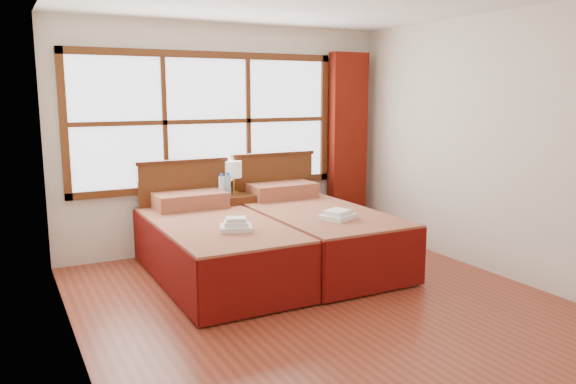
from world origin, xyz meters
TOP-DOWN VIEW (x-y plane):
  - floor at (0.00, 0.00)m, footprint 4.50×4.50m
  - wall_back at (0.00, 2.25)m, footprint 4.00×0.00m
  - wall_left at (-2.00, 0.00)m, footprint 0.00×4.50m
  - wall_right at (2.00, 0.00)m, footprint 0.00×4.50m
  - window at (-0.25, 2.21)m, footprint 3.16×0.06m
  - curtain at (1.60, 2.11)m, footprint 0.50×0.16m
  - bed_left at (-0.58, 1.20)m, footprint 1.12×2.17m
  - bed_right at (0.55, 1.20)m, footprint 1.14×2.21m
  - nightstand at (-0.08, 1.99)m, footprint 0.50×0.49m
  - towels_left at (-0.53, 0.72)m, footprint 0.35×0.33m
  - towels_right at (0.51, 0.64)m, footprint 0.39×0.37m
  - lamp at (0.00, 2.08)m, footprint 0.19×0.19m
  - bottle_near at (-0.21, 1.90)m, footprint 0.07×0.07m
  - bottle_far at (-0.10, 1.99)m, footprint 0.07×0.07m

SIDE VIEW (x-z plane):
  - floor at x=0.00m, z-range 0.00..0.00m
  - bed_left at x=-0.58m, z-range -0.21..0.88m
  - nightstand at x=-0.08m, z-range 0.00..0.67m
  - bed_right at x=0.55m, z-range -0.22..0.90m
  - towels_left at x=-0.53m, z-range 0.57..0.69m
  - towels_right at x=0.51m, z-range 0.59..0.68m
  - bottle_far at x=-0.10m, z-range 0.66..0.92m
  - bottle_near at x=-0.21m, z-range 0.66..0.92m
  - lamp at x=0.00m, z-range 0.75..1.12m
  - curtain at x=1.60m, z-range 0.02..2.32m
  - wall_back at x=0.00m, z-range -0.70..3.30m
  - wall_left at x=-2.00m, z-range -0.95..3.55m
  - wall_right at x=2.00m, z-range -0.95..3.55m
  - window at x=-0.25m, z-range 0.72..2.28m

